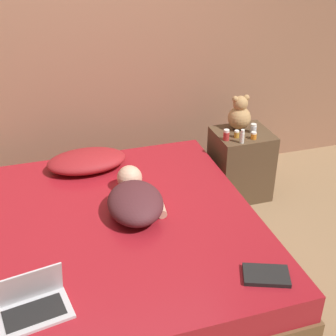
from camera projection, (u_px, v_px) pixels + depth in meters
name	position (u px, v px, depth m)	size (l,w,h in m)	color
ground_plane	(120.00, 274.00, 3.06)	(12.00, 12.00, 0.00)	#937551
wall_back	(76.00, 30.00, 3.44)	(8.00, 0.06, 2.60)	#996B51
bed	(118.00, 249.00, 2.96)	(1.75, 1.89, 0.42)	brown
nightstand	(240.00, 164.00, 3.77)	(0.43, 0.39, 0.56)	brown
pillow	(87.00, 161.00, 3.39)	(0.57, 0.35, 0.13)	maroon
person_lying	(135.00, 199.00, 2.92)	(0.40, 0.64, 0.17)	#4C2328
laptop	(32.00, 303.00, 2.20)	(0.37, 0.27, 0.22)	silver
teddy_bear	(240.00, 114.00, 3.64)	(0.18, 0.18, 0.28)	tan
bottle_amber	(237.00, 134.00, 3.55)	(0.04, 0.04, 0.06)	gold
bottle_white	(242.00, 137.00, 3.45)	(0.03, 0.03, 0.11)	white
bottle_orange	(254.00, 136.00, 3.53)	(0.04, 0.04, 0.06)	orange
bottle_red	(226.00, 135.00, 3.50)	(0.05, 0.05, 0.09)	#B72D2D
bottle_clear	(253.00, 128.00, 3.62)	(0.05, 0.05, 0.07)	silver
book	(266.00, 275.00, 2.42)	(0.28, 0.23, 0.02)	black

